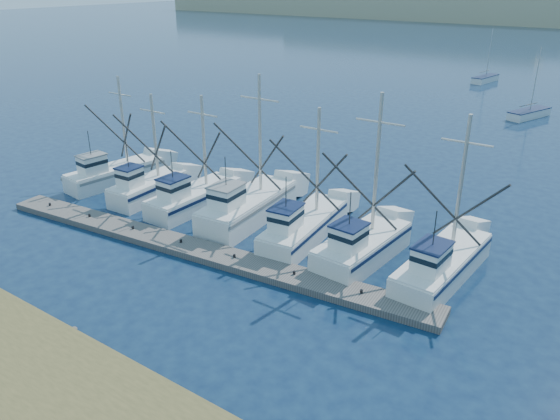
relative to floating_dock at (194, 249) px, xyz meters
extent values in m
plane|color=#0D1E3B|center=(5.88, -5.50, -0.21)|extent=(500.00, 500.00, 0.00)
cube|color=#69635E|center=(0.00, 0.00, 0.00)|extent=(30.91, 4.92, 0.41)
cube|color=white|center=(-13.61, 5.34, 0.47)|extent=(3.35, 8.26, 1.36)
cube|color=white|center=(-13.61, 3.29, 1.90)|extent=(1.59, 2.12, 1.50)
cylinder|color=#B7B2A8|center=(-13.61, 6.71, 4.71)|extent=(0.22, 0.22, 7.12)
cube|color=white|center=(-8.84, 4.53, 0.50)|extent=(2.66, 6.51, 1.42)
cube|color=white|center=(-8.84, 2.89, 1.96)|extent=(1.43, 1.63, 1.50)
cylinder|color=#B7B2A8|center=(-8.84, 5.62, 4.41)|extent=(0.22, 0.22, 6.39)
cube|color=white|center=(-4.74, 5.22, 0.47)|extent=(2.67, 7.82, 1.34)
cube|color=white|center=(-4.74, 3.22, 1.89)|extent=(1.50, 1.92, 1.50)
cylinder|color=#B7B2A8|center=(-4.74, 6.54, 4.49)|extent=(0.22, 0.22, 6.70)
cube|color=white|center=(-0.16, 5.69, 0.65)|extent=(3.54, 8.93, 1.72)
cube|color=white|center=(-0.16, 3.46, 2.26)|extent=(1.82, 2.25, 1.50)
cylinder|color=#B7B2A8|center=(-0.16, 7.18, 5.57)|extent=(0.22, 0.22, 8.13)
cube|color=white|center=(4.54, 5.57, 0.48)|extent=(3.37, 8.70, 1.38)
cube|color=white|center=(4.54, 3.40, 1.92)|extent=(1.66, 2.21, 1.50)
cylinder|color=#B7B2A8|center=(4.54, 7.02, 4.63)|extent=(0.22, 0.22, 6.92)
cube|color=white|center=(8.98, 4.96, 0.54)|extent=(3.25, 7.45, 1.49)
cube|color=white|center=(8.98, 3.10, 2.04)|extent=(1.71, 1.88, 1.50)
cylinder|color=#B7B2A8|center=(8.98, 6.20, 5.47)|extent=(0.22, 0.22, 8.37)
cube|color=white|center=(13.64, 5.60, 0.52)|extent=(3.02, 8.68, 1.45)
cube|color=white|center=(13.64, 3.41, 2.00)|extent=(1.58, 2.17, 1.50)
cylinder|color=#B7B2A8|center=(13.64, 7.06, 5.08)|extent=(0.22, 0.22, 7.66)
cube|color=white|center=(9.31, 48.03, 0.24)|extent=(3.84, 6.67, 0.90)
cylinder|color=#B7B2A8|center=(9.31, 48.33, 4.29)|extent=(0.12, 0.12, 7.20)
cube|color=white|center=(-1.61, 68.75, 0.24)|extent=(2.75, 6.35, 0.90)
cylinder|color=#B7B2A8|center=(-1.61, 69.05, 4.29)|extent=(0.12, 0.12, 7.20)
camera|label=1|loc=(21.38, -21.57, 15.62)|focal=35.00mm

